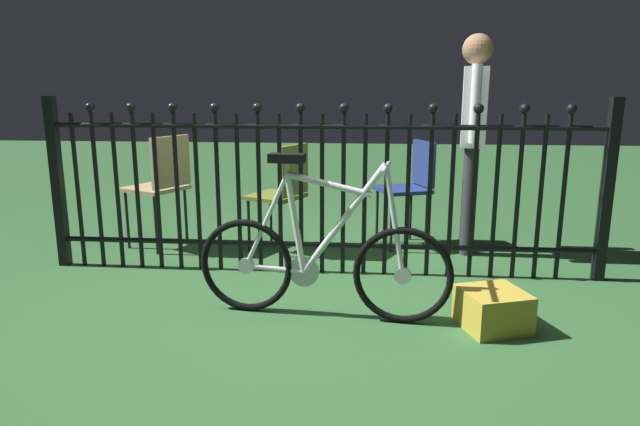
# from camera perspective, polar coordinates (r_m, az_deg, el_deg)

# --- Properties ---
(ground_plane) EXTENTS (20.00, 20.00, 0.00)m
(ground_plane) POSITION_cam_1_polar(r_m,az_deg,el_deg) (3.42, -0.97, -9.83)
(ground_plane) COLOR #2E5C2F
(iron_fence) EXTENTS (3.91, 0.07, 1.24)m
(iron_fence) POSITION_cam_1_polar(r_m,az_deg,el_deg) (3.94, -1.10, 2.86)
(iron_fence) COLOR black
(iron_fence) RESTS_ON ground
(bicycle) EXTENTS (1.47, 0.40, 0.94)m
(bicycle) POSITION_cam_1_polar(r_m,az_deg,el_deg) (3.22, 0.19, -4.79)
(bicycle) COLOR black
(bicycle) RESTS_ON ground
(chair_navy) EXTENTS (0.50, 0.50, 0.87)m
(chair_navy) POSITION_cam_1_polar(r_m,az_deg,el_deg) (4.71, 9.20, 3.13)
(chair_navy) COLOR black
(chair_navy) RESTS_ON ground
(chair_olive) EXTENTS (0.52, 0.51, 0.86)m
(chair_olive) POSITION_cam_1_polar(r_m,az_deg,el_deg) (4.49, -3.71, 2.56)
(chair_olive) COLOR black
(chair_olive) RESTS_ON ground
(chair_tan) EXTENTS (0.55, 0.55, 0.93)m
(chair_tan) POSITION_cam_1_polar(r_m,az_deg,el_deg) (4.73, -15.70, 3.22)
(chair_tan) COLOR black
(chair_tan) RESTS_ON ground
(person_visitor) EXTENTS (0.23, 0.47, 1.69)m
(person_visitor) POSITION_cam_1_polar(r_m,az_deg,el_deg) (4.56, 15.24, 8.62)
(person_visitor) COLOR #2D2D33
(person_visitor) RESTS_ON ground
(display_crate) EXTENTS (0.42, 0.42, 0.22)m
(display_crate) POSITION_cam_1_polar(r_m,az_deg,el_deg) (3.29, 17.06, -9.31)
(display_crate) COLOR #B29933
(display_crate) RESTS_ON ground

